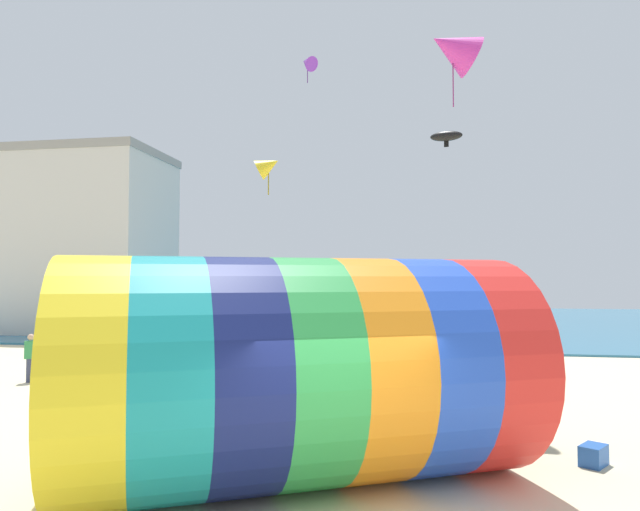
% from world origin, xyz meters
% --- Properties ---
extents(sea, '(120.00, 40.00, 0.10)m').
position_xyz_m(sea, '(0.00, 38.87, 0.05)').
color(sea, teal).
rests_on(sea, ground).
extents(giant_inflatable_tube, '(8.14, 6.49, 3.65)m').
position_xyz_m(giant_inflatable_tube, '(-1.05, 2.12, 1.82)').
color(giant_inflatable_tube, yellow).
rests_on(giant_inflatable_tube, ground).
extents(kite_handler, '(0.42, 0.36, 1.60)m').
position_xyz_m(kite_handler, '(2.68, 5.00, 0.81)').
color(kite_handler, black).
rests_on(kite_handler, ground).
extents(kite_purple_delta, '(1.02, 1.00, 1.25)m').
position_xyz_m(kite_purple_delta, '(-3.46, 15.32, 12.07)').
color(kite_purple_delta, purple).
extents(kite_magenta_delta, '(1.82, 1.56, 2.38)m').
position_xyz_m(kite_magenta_delta, '(1.83, 8.49, 9.53)').
color(kite_magenta_delta, '#D1339E').
extents(kite_black_parafoil, '(1.02, 0.59, 0.53)m').
position_xyz_m(kite_black_parafoil, '(1.74, 10.31, 7.59)').
color(kite_black_parafoil, black).
extents(kite_yellow_delta, '(0.85, 0.67, 1.21)m').
position_xyz_m(kite_yellow_delta, '(-3.17, 8.08, 6.42)').
color(kite_yellow_delta, yellow).
extents(bystander_near_water, '(0.29, 0.40, 1.55)m').
position_xyz_m(bystander_near_water, '(0.52, 12.06, 0.78)').
color(bystander_near_water, black).
rests_on(bystander_near_water, ground).
extents(bystander_mid_beach, '(0.42, 0.38, 1.54)m').
position_xyz_m(bystander_mid_beach, '(-11.42, 9.62, 0.77)').
color(bystander_mid_beach, '#383D56').
rests_on(bystander_mid_beach, ground).
extents(promenade_building, '(9.09, 7.04, 11.25)m').
position_xyz_m(promenade_building, '(-19.33, 25.71, 5.64)').
color(promenade_building, beige).
rests_on(promenade_building, ground).
extents(cooler_box, '(0.59, 0.63, 0.36)m').
position_xyz_m(cooler_box, '(3.88, 3.88, 0.18)').
color(cooler_box, '#2659B2').
rests_on(cooler_box, ground).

